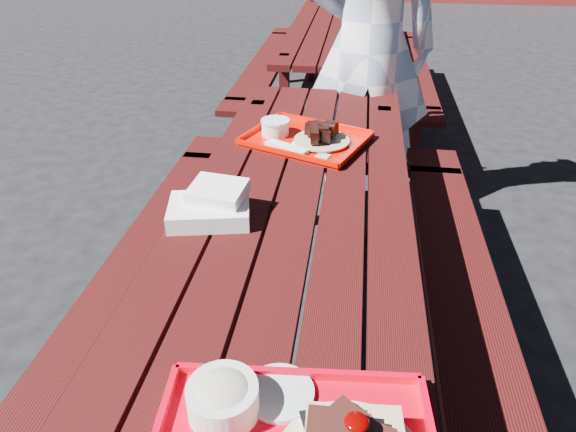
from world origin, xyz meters
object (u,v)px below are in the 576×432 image
(picnic_table_far, at_px, (339,48))
(person, at_px, (368,48))
(picnic_table_near, at_px, (294,258))
(far_tray, at_px, (303,137))

(picnic_table_far, bearing_deg, person, -82.05)
(picnic_table_near, relative_size, person, 1.28)
(picnic_table_near, distance_m, far_tray, 0.57)
(picnic_table_far, distance_m, person, 1.55)
(picnic_table_near, height_order, far_tray, far_tray)
(picnic_table_far, xyz_separation_m, far_tray, (-0.03, -2.28, 0.21))
(person, bearing_deg, picnic_table_far, -82.86)
(far_tray, height_order, person, person)
(picnic_table_near, height_order, person, person)
(picnic_table_near, bearing_deg, far_tray, 93.43)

